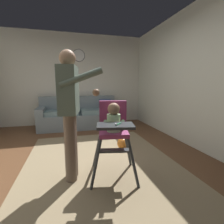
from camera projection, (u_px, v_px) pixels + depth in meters
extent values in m
cube|color=brown|center=(81.00, 165.00, 2.58)|extent=(5.87, 7.07, 0.10)
cube|color=silver|center=(73.00, 80.00, 4.99)|extent=(5.07, 0.06, 2.69)
cube|color=silver|center=(191.00, 77.00, 3.18)|extent=(0.06, 6.07, 2.69)
cube|color=#8A7758|center=(101.00, 163.00, 2.54)|extent=(2.27, 2.95, 0.01)
cube|color=slate|center=(80.00, 120.00, 4.66)|extent=(2.16, 0.84, 0.40)
cube|color=slate|center=(78.00, 104.00, 4.90)|extent=(2.16, 0.22, 0.46)
cube|color=slate|center=(41.00, 111.00, 4.36)|extent=(0.20, 0.84, 0.20)
cube|color=slate|center=(113.00, 109.00, 4.86)|extent=(0.20, 0.84, 0.20)
cube|color=slate|center=(62.00, 112.00, 4.45)|extent=(0.87, 0.60, 0.11)
cube|color=slate|center=(96.00, 111.00, 4.69)|extent=(0.87, 0.60, 0.11)
cube|color=#3D4C75|center=(105.00, 105.00, 4.98)|extent=(0.34, 0.12, 0.34)
cylinder|color=#323639|center=(96.00, 164.00, 1.92)|extent=(0.19, 0.14, 0.58)
cylinder|color=#323639|center=(133.00, 163.00, 1.95)|extent=(0.14, 0.19, 0.58)
cylinder|color=#323639|center=(97.00, 149.00, 2.35)|extent=(0.14, 0.19, 0.58)
cylinder|color=#323639|center=(128.00, 149.00, 2.38)|extent=(0.19, 0.14, 0.58)
cube|color=#943767|center=(114.00, 133.00, 2.10)|extent=(0.42, 0.42, 0.05)
cube|color=#943767|center=(113.00, 114.00, 2.21)|extent=(0.37, 0.14, 0.37)
cube|color=#323639|center=(115.00, 126.00, 1.79)|extent=(0.44, 0.33, 0.03)
cube|color=#323639|center=(114.00, 151.00, 2.02)|extent=(0.41, 0.18, 0.02)
cylinder|color=#B5DCA8|center=(114.00, 123.00, 2.06)|extent=(0.20, 0.20, 0.22)
sphere|color=#997051|center=(114.00, 109.00, 2.02)|extent=(0.15, 0.15, 0.15)
cylinder|color=#B5DCA8|center=(105.00, 123.00, 2.01)|extent=(0.07, 0.15, 0.10)
cylinder|color=#B5DCA8|center=(122.00, 123.00, 2.02)|extent=(0.07, 0.15, 0.10)
cylinder|color=#38A366|center=(118.00, 124.00, 1.78)|extent=(0.10, 0.10, 0.01)
cube|color=white|center=(116.00, 124.00, 1.73)|extent=(0.03, 0.03, 0.02)
cylinder|color=#736050|center=(70.00, 148.00, 2.02)|extent=(0.14, 0.14, 0.85)
cylinder|color=#736050|center=(72.00, 145.00, 2.14)|extent=(0.14, 0.14, 0.85)
cube|color=#5A6D5E|center=(69.00, 90.00, 1.96)|extent=(0.27, 0.43, 0.56)
sphere|color=#997051|center=(67.00, 58.00, 1.90)|extent=(0.19, 0.19, 0.19)
cylinder|color=#5A6D5E|center=(81.00, 78.00, 1.78)|extent=(0.48, 0.15, 0.23)
sphere|color=#997051|center=(96.00, 92.00, 1.82)|extent=(0.08, 0.08, 0.08)
cylinder|color=#5A6D5E|center=(72.00, 90.00, 2.20)|extent=(0.07, 0.07, 0.51)
sphere|color=orange|center=(123.00, 143.00, 3.09)|extent=(0.21, 0.21, 0.21)
cylinder|color=white|center=(79.00, 55.00, 4.88)|extent=(0.34, 0.03, 0.34)
cylinder|color=black|center=(79.00, 55.00, 4.89)|extent=(0.36, 0.02, 0.36)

